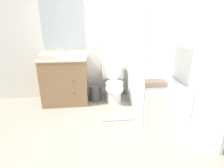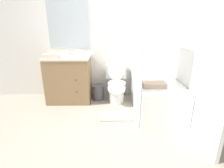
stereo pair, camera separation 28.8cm
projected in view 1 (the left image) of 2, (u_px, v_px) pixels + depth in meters
name	position (u px, v px, depth m)	size (l,w,h in m)	color
ground_plane	(113.00, 137.00, 2.40)	(14.00, 14.00, 0.00)	gray
wall_back	(103.00, 35.00, 3.46)	(8.00, 0.06, 2.50)	silver
wall_right	(181.00, 38.00, 2.85)	(0.05, 2.54, 2.50)	silver
vanity_cabinet	(65.00, 80.00, 3.35)	(0.85, 0.61, 0.89)	olive
sink_faucet	(65.00, 54.00, 3.38)	(0.14, 0.12, 0.12)	silver
toilet	(114.00, 84.00, 3.42)	(0.41, 0.69, 0.88)	white
bathtub	(153.00, 93.00, 3.18)	(0.71, 1.43, 0.56)	white
shower_curtain	(141.00, 58.00, 2.55)	(0.02, 0.56, 2.00)	silver
wastebasket	(95.00, 93.00, 3.52)	(0.23, 0.23, 0.30)	#4C4C51
tissue_box	(76.00, 54.00, 3.36)	(0.14, 0.15, 0.11)	white
hand_towel_folded	(47.00, 57.00, 3.02)	(0.28, 0.15, 0.08)	beige
bath_towel_folded	(154.00, 83.00, 2.73)	(0.34, 0.21, 0.07)	tan
bath_mat	(117.00, 116.00, 2.94)	(0.55, 0.32, 0.02)	tan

